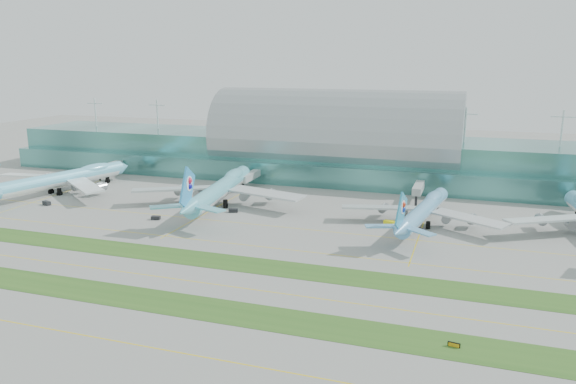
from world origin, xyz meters
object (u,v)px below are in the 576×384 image
(terminal, at_px, (336,149))
(airliner_a, at_px, (63,178))
(airliner_b, at_px, (221,188))
(airliner_c, at_px, (424,209))
(taxiway_sign_east, at_px, (454,345))

(terminal, height_order, airliner_a, terminal)
(terminal, height_order, airliner_b, terminal)
(terminal, xyz_separation_m, airliner_c, (49.35, -70.56, -8.57))
(terminal, xyz_separation_m, taxiway_sign_east, (63.53, -157.11, -13.69))
(airliner_a, distance_m, taxiway_sign_east, 190.42)
(terminal, xyz_separation_m, airliner_b, (-30.74, -66.94, -7.33))
(airliner_a, distance_m, airliner_b, 74.81)
(airliner_b, relative_size, taxiway_sign_east, 31.69)
(airliner_a, bearing_deg, airliner_c, 14.73)
(airliner_a, xyz_separation_m, airliner_c, (154.84, -0.92, -0.85))
(terminal, distance_m, airliner_c, 86.52)
(airliner_a, xyz_separation_m, airliner_b, (74.76, 2.70, 0.38))
(airliner_b, distance_m, airliner_c, 80.18)
(airliner_a, xyz_separation_m, taxiway_sign_east, (169.03, -87.48, -5.98))
(airliner_b, xyz_separation_m, taxiway_sign_east, (94.27, -90.17, -6.36))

